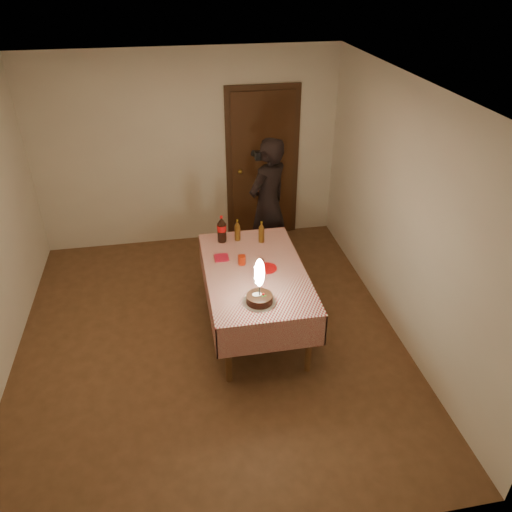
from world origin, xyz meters
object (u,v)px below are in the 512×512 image
object	(u,v)px
cola_bottle	(222,229)
red_cup	(242,260)
birthday_cake	(259,291)
amber_bottle_left	(237,231)
red_plate	(266,268)
dining_table	(255,278)
amber_bottle_right	(261,232)
photographer	(268,204)
clear_cup	(261,264)

from	to	relation	value
cola_bottle	red_cup	bearing A→B (deg)	-74.45
birthday_cake	amber_bottle_left	xyz separation A→B (m)	(-0.02, 1.21, -0.01)
red_cup	cola_bottle	world-z (taller)	cola_bottle
birthday_cake	red_plate	size ratio (longest dim) A/B	2.16
dining_table	amber_bottle_left	size ratio (longest dim) A/B	6.75
red_cup	amber_bottle_right	distance (m)	0.52
dining_table	red_cup	bearing A→B (deg)	129.17
amber_bottle_right	birthday_cake	bearing A→B (deg)	-101.88
cola_bottle	photographer	distance (m)	0.90
dining_table	clear_cup	size ratio (longest dim) A/B	19.11
red_plate	cola_bottle	distance (m)	0.77
amber_bottle_right	dining_table	bearing A→B (deg)	-107.17
red_cup	amber_bottle_left	world-z (taller)	amber_bottle_left
red_plate	cola_bottle	size ratio (longest dim) A/B	0.69
amber_bottle_left	clear_cup	bearing A→B (deg)	-76.41
red_cup	amber_bottle_left	bearing A→B (deg)	86.39
red_plate	clear_cup	xyz separation A→B (m)	(-0.05, 0.03, 0.04)
red_plate	amber_bottle_right	xyz separation A→B (m)	(0.05, 0.56, 0.11)
clear_cup	photographer	size ratio (longest dim) A/B	0.05
red_cup	photographer	distance (m)	1.25
birthday_cake	amber_bottle_left	distance (m)	1.21
dining_table	red_plate	world-z (taller)	red_plate
dining_table	amber_bottle_right	world-z (taller)	amber_bottle_right
red_plate	amber_bottle_left	world-z (taller)	amber_bottle_left
red_cup	cola_bottle	size ratio (longest dim) A/B	0.31
dining_table	clear_cup	distance (m)	0.16
amber_bottle_right	red_plate	bearing A→B (deg)	-95.57
dining_table	cola_bottle	distance (m)	0.75
clear_cup	cola_bottle	distance (m)	0.71
birthday_cake	cola_bottle	bearing A→B (deg)	99.37
red_plate	photographer	size ratio (longest dim) A/B	0.13
photographer	amber_bottle_left	bearing A→B (deg)	-127.28
red_cup	clear_cup	size ratio (longest dim) A/B	1.11
clear_cup	amber_bottle_left	bearing A→B (deg)	103.59
dining_table	amber_bottle_right	bearing A→B (deg)	72.83
dining_table	red_plate	distance (m)	0.16
red_plate	birthday_cake	bearing A→B (deg)	-107.92
clear_cup	amber_bottle_left	size ratio (longest dim) A/B	0.35
dining_table	cola_bottle	size ratio (longest dim) A/B	5.42
dining_table	amber_bottle_left	world-z (taller)	amber_bottle_left
clear_cup	red_plate	bearing A→B (deg)	-29.63
dining_table	red_plate	size ratio (longest dim) A/B	7.82
red_plate	cola_bottle	bearing A→B (deg)	120.28
red_cup	photographer	size ratio (longest dim) A/B	0.06
amber_bottle_left	amber_bottle_right	bearing A→B (deg)	-19.20
dining_table	red_plate	bearing A→B (deg)	4.21
dining_table	red_cup	xyz separation A→B (m)	(-0.11, 0.14, 0.15)
amber_bottle_right	photographer	world-z (taller)	photographer
red_plate	photographer	bearing A→B (deg)	77.89
birthday_cake	cola_bottle	world-z (taller)	birthday_cake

